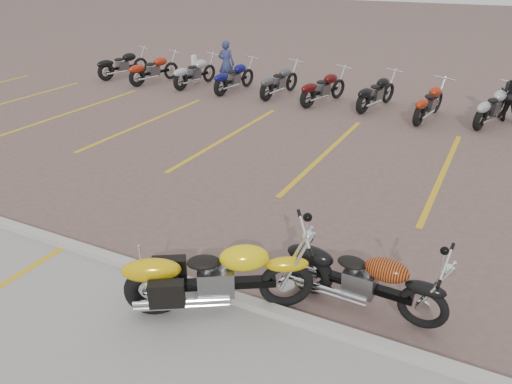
% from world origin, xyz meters
% --- Properties ---
extents(ground, '(100.00, 100.00, 0.00)m').
position_xyz_m(ground, '(0.00, 0.00, 0.00)').
color(ground, '#6F554F').
rests_on(ground, ground).
extents(curb, '(60.00, 0.18, 0.12)m').
position_xyz_m(curb, '(0.00, -2.00, 0.06)').
color(curb, '#ADAAA3').
rests_on(curb, ground).
extents(parking_stripes, '(38.00, 5.50, 0.01)m').
position_xyz_m(parking_stripes, '(0.00, 4.00, 0.00)').
color(parking_stripes, gold).
rests_on(parking_stripes, ground).
extents(yellow_cruiser, '(2.18, 1.42, 1.02)m').
position_xyz_m(yellow_cruiser, '(0.71, -2.25, 0.50)').
color(yellow_cruiser, black).
rests_on(yellow_cruiser, ground).
extents(flame_cruiser, '(2.19, 0.34, 0.90)m').
position_xyz_m(flame_cruiser, '(2.38, -1.33, 0.45)').
color(flame_cruiser, black).
rests_on(flame_cruiser, ground).
extents(person_a, '(0.65, 0.47, 1.64)m').
position_xyz_m(person_a, '(-5.53, 8.78, 0.82)').
color(person_a, navy).
rests_on(person_a, ground).
extents(bollard, '(0.16, 0.16, 1.00)m').
position_xyz_m(bollard, '(-6.96, 8.87, 0.50)').
color(bollard, white).
rests_on(bollard, ground).
extents(bg_bike_row, '(20.84, 2.09, 1.10)m').
position_xyz_m(bg_bike_row, '(-0.01, 8.22, 0.55)').
color(bg_bike_row, black).
rests_on(bg_bike_row, ground).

